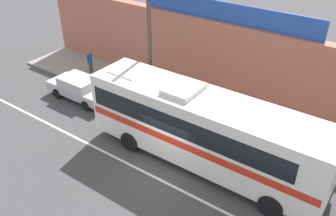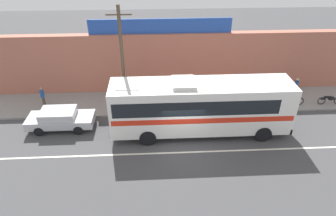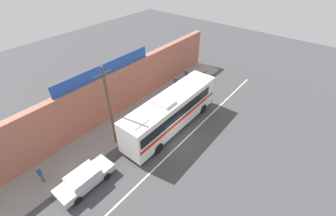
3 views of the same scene
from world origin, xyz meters
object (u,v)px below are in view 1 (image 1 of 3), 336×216
at_px(parked_car, 80,88).
at_px(pedestrian_near_shop, 90,60).
at_px(intercity_bus, 202,127).
at_px(utility_pole, 150,44).

height_order(parked_car, pedestrian_near_shop, pedestrian_near_shop).
height_order(intercity_bus, utility_pole, utility_pole).
xyz_separation_m(utility_pole, pedestrian_near_shop, (-6.21, 1.19, -3.02)).
bearing_deg(parked_car, pedestrian_near_shop, 124.99).
distance_m(intercity_bus, parked_car, 9.32).
xyz_separation_m(intercity_bus, pedestrian_near_shop, (-11.09, 3.69, -1.02)).
relative_size(intercity_bus, utility_pole, 1.50).
bearing_deg(parked_car, utility_pole, 19.84).
height_order(parked_car, utility_pole, utility_pole).
xyz_separation_m(intercity_bus, utility_pole, (-4.88, 2.51, 2.01)).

